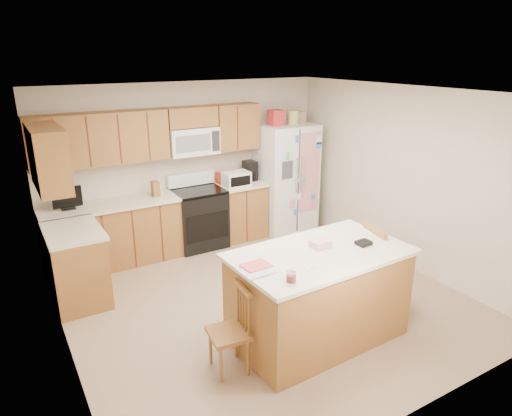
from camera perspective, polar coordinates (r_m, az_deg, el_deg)
ground at (r=5.78m, az=0.94°, el=-11.30°), size 4.50×4.50×0.00m
room_shell at (r=5.20m, az=1.02°, el=2.53°), size 4.60×4.60×2.52m
cabinetry at (r=6.57m, az=-14.68°, el=0.63°), size 3.36×1.56×2.15m
stove at (r=7.14m, az=-7.18°, el=-1.13°), size 0.76×0.65×1.13m
refrigerator at (r=7.68m, az=3.67°, el=3.91°), size 0.90×0.79×2.04m
island at (r=4.89m, az=7.80°, el=-10.72°), size 1.87×1.13×1.09m
windsor_chair_left at (r=4.46m, az=-3.19°, el=-15.22°), size 0.40×0.41×0.87m
windsor_chair_back at (r=5.35m, az=2.60°, el=-8.27°), size 0.51×0.50×0.98m
windsor_chair_right at (r=5.54m, az=15.53°, el=-7.57°), size 0.52×0.54×1.07m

